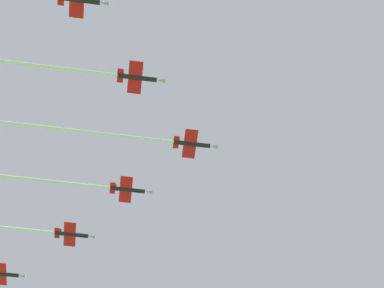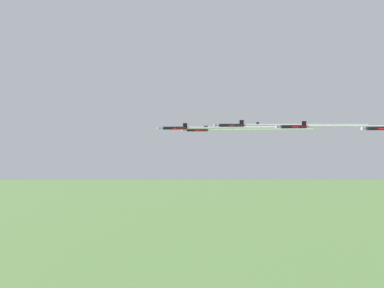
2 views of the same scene
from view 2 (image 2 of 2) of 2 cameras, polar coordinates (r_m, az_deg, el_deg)
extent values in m
cylinder|color=black|center=(159.88, -2.25, 2.11)|extent=(2.82, 9.19, 1.12)
cone|color=#9EA3AD|center=(158.22, -4.17, 2.10)|extent=(1.43, 2.20, 1.06)
cube|color=red|center=(160.04, -2.07, 2.09)|extent=(8.60, 4.72, 0.18)
cube|color=red|center=(161.18, -0.89, 2.11)|extent=(3.66, 2.05, 0.18)
cube|color=black|center=(161.15, -0.92, 2.44)|extent=(0.47, 1.63, 1.83)
cylinder|color=white|center=(174.31, 8.91, 2.12)|extent=(12.40, 60.88, 0.78)
cylinder|color=black|center=(150.31, 5.20, 2.46)|extent=(2.82, 9.19, 1.12)
cone|color=#9EA3AD|center=(147.97, 3.25, 2.47)|extent=(1.43, 2.20, 1.06)
cube|color=red|center=(150.53, 5.37, 2.44)|extent=(8.60, 4.72, 0.18)
cube|color=red|center=(152.09, 6.56, 2.46)|extent=(3.66, 2.05, 0.18)
cube|color=black|center=(152.06, 6.53, 2.80)|extent=(0.47, 1.63, 1.83)
cylinder|color=white|center=(166.63, 15.13, 2.40)|extent=(11.03, 53.75, 0.78)
cylinder|color=black|center=(180.42, 0.67, 1.84)|extent=(2.82, 9.19, 1.12)
cone|color=#9EA3AD|center=(178.47, -1.00, 1.83)|extent=(1.43, 2.20, 1.06)
cube|color=red|center=(180.60, 0.82, 1.82)|extent=(8.60, 4.72, 0.18)
cube|color=red|center=(181.90, 1.85, 1.84)|extent=(3.66, 2.05, 0.18)
cube|color=black|center=(181.86, 1.82, 2.13)|extent=(0.47, 1.63, 1.83)
cylinder|color=white|center=(193.86, 9.29, 1.86)|extent=(10.76, 52.32, 0.78)
cylinder|color=black|center=(143.13, 13.21, 2.22)|extent=(2.82, 9.19, 1.12)
cone|color=#9EA3AD|center=(140.11, 11.31, 2.23)|extent=(1.43, 2.20, 1.06)
cube|color=red|center=(143.42, 13.38, 2.20)|extent=(8.60, 4.72, 0.18)
cube|color=red|center=(145.40, 14.53, 2.21)|extent=(3.66, 2.05, 0.18)
cube|color=black|center=(145.35, 14.50, 2.57)|extent=(0.47, 1.63, 1.83)
cylinder|color=white|center=(160.79, 21.73, 2.14)|extent=(9.81, 47.36, 0.78)
cylinder|color=black|center=(200.97, 2.77, 2.04)|extent=(2.82, 9.19, 1.12)
cone|color=#9EA3AD|center=(198.83, 1.29, 2.04)|extent=(1.43, 2.20, 1.06)
cube|color=red|center=(201.17, 2.90, 2.03)|extent=(8.60, 4.72, 0.18)
cube|color=red|center=(202.59, 3.81, 2.04)|extent=(3.66, 2.05, 0.18)
cube|color=black|center=(202.55, 3.79, 2.30)|extent=(0.47, 1.63, 1.83)
cylinder|color=white|center=(214.36, 10.03, 2.04)|extent=(10.14, 49.11, 0.78)
cylinder|color=black|center=(142.41, 23.36, 1.89)|extent=(2.82, 9.19, 1.12)
cone|color=#9EA3AD|center=(138.59, 21.69, 1.91)|extent=(1.43, 2.20, 1.06)
cube|color=red|center=(142.76, 23.51, 1.87)|extent=(8.60, 4.72, 0.18)
cylinder|color=black|center=(223.89, 5.63, 2.21)|extent=(2.82, 9.19, 1.12)
cone|color=#9EA3AD|center=(221.49, 4.33, 2.21)|extent=(1.43, 2.20, 1.06)
cube|color=red|center=(224.12, 5.75, 2.20)|extent=(8.60, 4.72, 0.18)
cube|color=red|center=(225.69, 6.54, 2.21)|extent=(3.66, 2.05, 0.18)
cube|color=black|center=(225.65, 6.53, 2.44)|extent=(0.47, 1.63, 1.83)
cylinder|color=white|center=(242.76, 13.60, 2.18)|extent=(13.15, 64.79, 0.78)
cylinder|color=black|center=(246.96, 7.82, 2.44)|extent=(2.82, 9.19, 1.12)
cone|color=#9EA3AD|center=(244.36, 6.67, 2.44)|extent=(1.43, 2.20, 1.06)
cube|color=red|center=(247.20, 7.93, 2.42)|extent=(8.60, 4.72, 0.18)
cube|color=red|center=(248.89, 8.64, 2.43)|extent=(3.66, 2.05, 0.18)
cube|color=black|center=(248.85, 8.62, 2.64)|extent=(0.47, 1.63, 1.83)
cylinder|color=white|center=(262.13, 13.47, 2.40)|extent=(10.06, 48.67, 0.78)
camera|label=1|loc=(258.10, -5.29, -26.54)|focal=52.49mm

